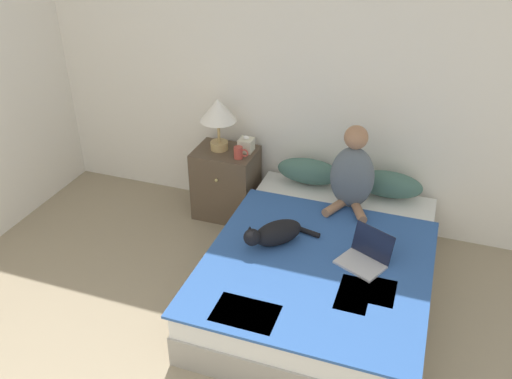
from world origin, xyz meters
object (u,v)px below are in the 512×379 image
at_px(pillow_far, 388,184).
at_px(nightstand, 226,183).
at_px(cat_tabby, 275,233).
at_px(tissue_box, 246,145).
at_px(coffee_mug, 239,153).
at_px(bed, 321,271).
at_px(pillow_near, 309,171).
at_px(table_lamp, 218,113).
at_px(person_sitting, 352,174).
at_px(laptop_open, 365,257).

bearing_deg(pillow_far, nightstand, -176.75).
xyz_separation_m(cat_tabby, tissue_box, (-0.55, 0.92, 0.19)).
height_order(nightstand, coffee_mug, coffee_mug).
height_order(cat_tabby, tissue_box, tissue_box).
xyz_separation_m(bed, nightstand, (-1.06, 0.79, 0.11)).
relative_size(pillow_far, nightstand, 0.86).
relative_size(pillow_near, table_lamp, 1.18).
xyz_separation_m(pillow_near, pillow_far, (0.66, 0.00, 0.00)).
height_order(pillow_near, person_sitting, person_sitting).
xyz_separation_m(nightstand, coffee_mug, (0.16, -0.09, 0.37)).
bearing_deg(bed, coffee_mug, 142.08).
xyz_separation_m(bed, table_lamp, (-1.12, 0.80, 0.77)).
bearing_deg(pillow_near, tissue_box, -178.31).
distance_m(bed, nightstand, 1.33).
bearing_deg(table_lamp, tissue_box, 11.90).
xyz_separation_m(bed, pillow_far, (0.33, 0.87, 0.32)).
distance_m(cat_tabby, coffee_mug, 0.96).
xyz_separation_m(person_sitting, laptop_open, (0.24, -0.68, -0.24)).
bearing_deg(table_lamp, coffee_mug, -25.38).
xyz_separation_m(laptop_open, tissue_box, (-1.19, 0.92, 0.23)).
bearing_deg(tissue_box, pillow_near, 1.69).
bearing_deg(person_sitting, cat_tabby, -120.90).
bearing_deg(pillow_near, person_sitting, -32.37).
height_order(pillow_near, coffee_mug, coffee_mug).
relative_size(pillow_far, laptop_open, 1.42).
distance_m(laptop_open, coffee_mug, 1.44).
bearing_deg(bed, tissue_box, 136.20).
bearing_deg(person_sitting, table_lamp, 170.97).
relative_size(bed, laptop_open, 5.17).
bearing_deg(cat_tabby, tissue_box, -105.59).
distance_m(laptop_open, table_lamp, 1.74).
height_order(pillow_far, cat_tabby, pillow_far).
height_order(bed, nightstand, nightstand).
bearing_deg(pillow_near, coffee_mug, -163.26).
bearing_deg(tissue_box, table_lamp, -168.10).
xyz_separation_m(bed, pillow_near, (-0.33, 0.87, 0.32)).
xyz_separation_m(pillow_near, laptop_open, (0.64, -0.94, -0.06)).
bearing_deg(bed, pillow_near, 110.88).
bearing_deg(pillow_far, laptop_open, -91.68).
bearing_deg(nightstand, tissue_box, 20.09).
bearing_deg(nightstand, pillow_far, 3.25).
relative_size(bed, nightstand, 3.13).
height_order(pillow_far, tissue_box, tissue_box).
bearing_deg(nightstand, pillow_near, 6.20).
bearing_deg(nightstand, coffee_mug, -29.17).
distance_m(pillow_near, cat_tabby, 0.93).
relative_size(nightstand, tissue_box, 4.54).
xyz_separation_m(pillow_far, person_sitting, (-0.26, -0.25, 0.18)).
relative_size(pillow_near, laptop_open, 1.42).
distance_m(pillow_far, tissue_box, 1.23).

